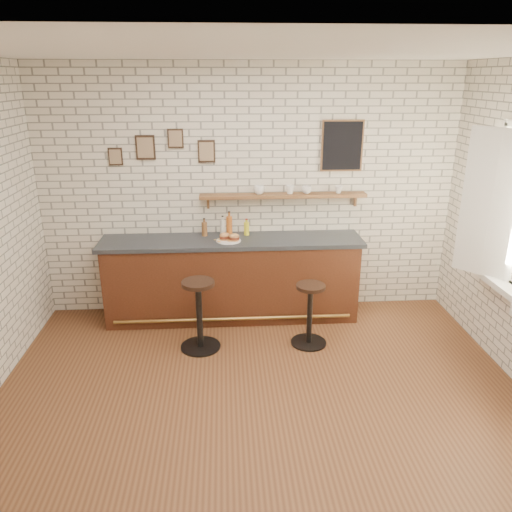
% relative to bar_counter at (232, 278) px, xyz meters
% --- Properties ---
extents(ground, '(5.00, 5.00, 0.00)m').
position_rel_bar_counter_xyz_m(ground, '(0.23, -1.70, -0.51)').
color(ground, brown).
rests_on(ground, ground).
extents(bar_counter, '(3.10, 0.65, 1.01)m').
position_rel_bar_counter_xyz_m(bar_counter, '(0.00, 0.00, 0.00)').
color(bar_counter, '#4D2414').
rests_on(bar_counter, ground).
extents(sandwich_plate, '(0.28, 0.28, 0.01)m').
position_rel_bar_counter_xyz_m(sandwich_plate, '(-0.03, -0.07, 0.51)').
color(sandwich_plate, white).
rests_on(sandwich_plate, bar_counter).
extents(ciabatta_sandwich, '(0.26, 0.18, 0.08)m').
position_rel_bar_counter_xyz_m(ciabatta_sandwich, '(-0.02, -0.07, 0.56)').
color(ciabatta_sandwich, tan).
rests_on(ciabatta_sandwich, sandwich_plate).
extents(potato_chips, '(0.26, 0.19, 0.00)m').
position_rel_bar_counter_xyz_m(potato_chips, '(-0.05, -0.08, 0.52)').
color(potato_chips, gold).
rests_on(potato_chips, sandwich_plate).
extents(bitters_bottle_brown, '(0.07, 0.07, 0.22)m').
position_rel_bar_counter_xyz_m(bitters_bottle_brown, '(-0.32, 0.16, 0.59)').
color(bitters_bottle_brown, brown).
rests_on(bitters_bottle_brown, bar_counter).
extents(bitters_bottle_white, '(0.06, 0.06, 0.24)m').
position_rel_bar_counter_xyz_m(bitters_bottle_white, '(-0.10, 0.16, 0.60)').
color(bitters_bottle_white, beige).
rests_on(bitters_bottle_white, bar_counter).
extents(bitters_bottle_amber, '(0.07, 0.07, 0.30)m').
position_rel_bar_counter_xyz_m(bitters_bottle_amber, '(-0.02, 0.16, 0.62)').
color(bitters_bottle_amber, '#AD561C').
rests_on(bitters_bottle_amber, bar_counter).
extents(condiment_bottle_yellow, '(0.06, 0.06, 0.20)m').
position_rel_bar_counter_xyz_m(condiment_bottle_yellow, '(0.19, 0.16, 0.59)').
color(condiment_bottle_yellow, yellow).
rests_on(condiment_bottle_yellow, bar_counter).
extents(bar_stool_left, '(0.44, 0.44, 0.79)m').
position_rel_bar_counter_xyz_m(bar_stool_left, '(-0.37, -0.75, -0.08)').
color(bar_stool_left, black).
rests_on(bar_stool_left, ground).
extents(bar_stool_right, '(0.41, 0.41, 0.71)m').
position_rel_bar_counter_xyz_m(bar_stool_right, '(0.84, -0.73, -0.12)').
color(bar_stool_right, black).
rests_on(bar_stool_right, ground).
extents(wall_shelf, '(2.00, 0.18, 0.18)m').
position_rel_bar_counter_xyz_m(wall_shelf, '(0.63, 0.20, 0.97)').
color(wall_shelf, brown).
rests_on(wall_shelf, ground).
extents(shelf_cup_a, '(0.16, 0.16, 0.10)m').
position_rel_bar_counter_xyz_m(shelf_cup_a, '(0.34, 0.20, 1.04)').
color(shelf_cup_a, white).
rests_on(shelf_cup_a, wall_shelf).
extents(shelf_cup_b, '(0.13, 0.13, 0.10)m').
position_rel_bar_counter_xyz_m(shelf_cup_b, '(0.71, 0.20, 1.04)').
color(shelf_cup_b, white).
rests_on(shelf_cup_b, wall_shelf).
extents(shelf_cup_c, '(0.16, 0.16, 0.09)m').
position_rel_bar_counter_xyz_m(shelf_cup_c, '(0.91, 0.20, 1.04)').
color(shelf_cup_c, white).
rests_on(shelf_cup_c, wall_shelf).
extents(shelf_cup_d, '(0.10, 0.10, 0.09)m').
position_rel_bar_counter_xyz_m(shelf_cup_d, '(1.30, 0.20, 1.04)').
color(shelf_cup_d, white).
rests_on(shelf_cup_d, wall_shelf).
extents(back_wall_decor, '(2.96, 0.02, 0.56)m').
position_rel_bar_counter_xyz_m(back_wall_decor, '(0.46, 0.28, 1.54)').
color(back_wall_decor, black).
rests_on(back_wall_decor, ground).
extents(window_sill, '(0.20, 1.35, 0.06)m').
position_rel_bar_counter_xyz_m(window_sill, '(2.63, -1.40, 0.39)').
color(window_sill, white).
rests_on(window_sill, ground).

